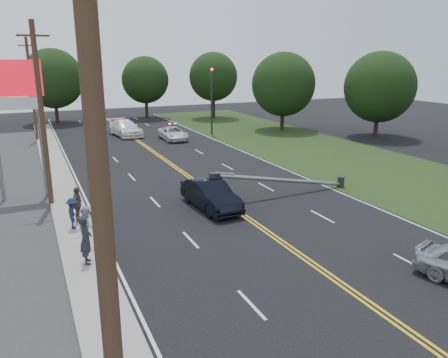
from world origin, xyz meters
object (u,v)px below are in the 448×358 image
utility_pole_near (108,285)px  utility_pole_far (32,89)px  pylon_sign (14,96)px  crashed_sedan (211,195)px  bystander_c (73,213)px  emergency_b (125,128)px  bystander_d (77,204)px  utility_pole_mid (42,115)px  traffic_signal (212,95)px  bystander_b (87,226)px  bystander_a (86,240)px  fallen_streetlight (290,180)px  emergency_a (173,133)px

utility_pole_near → utility_pole_far: same height
pylon_sign → crashed_sedan: bearing=-34.2°
bystander_c → pylon_sign: bearing=23.0°
emergency_b → bystander_d: bearing=-115.6°
utility_pole_mid → bystander_c: utility_pole_mid is taller
utility_pole_mid → emergency_b: 23.08m
traffic_signal → bystander_b: 30.07m
bystander_a → traffic_signal: bearing=-22.5°
bystander_d → emergency_b: bearing=9.2°
emergency_b → bystander_a: bystander_a is taller
traffic_signal → fallen_streetlight: size_ratio=0.75×
pylon_sign → crashed_sedan: 12.44m
traffic_signal → bystander_d: size_ratio=3.93×
traffic_signal → utility_pole_far: bearing=167.1°
utility_pole_mid → bystander_d: size_ratio=5.58×
utility_pole_near → bystander_b: 13.64m
utility_pole_far → emergency_a: (12.62, -5.38, -4.44)m
utility_pole_mid → utility_pole_far: (0.00, 22.00, 0.00)m
pylon_sign → utility_pole_far: utility_pole_far is taller
pylon_sign → traffic_signal: bearing=40.4°
emergency_a → emergency_b: 5.83m
bystander_a → emergency_b: bearing=-5.4°
pylon_sign → bystander_a: 11.94m
emergency_b → bystander_a: size_ratio=2.83×
utility_pole_near → fallen_streetlight: bearing=50.1°
utility_pole_far → traffic_signal: bearing=-12.9°
traffic_signal → bystander_c: (-16.75, -22.59, -3.32)m
utility_pole_far → utility_pole_mid: bearing=-90.0°
emergency_b → bystander_b: bystander_b is taller
fallen_streetlight → bystander_a: (-12.54, -4.69, 0.21)m
utility_pole_far → crashed_sedan: 27.88m
emergency_a → bystander_b: 26.29m
utility_pole_far → emergency_a: utility_pole_far is taller
fallen_streetlight → bystander_c: bearing=-177.3°
bystander_a → utility_pole_near: bearing=-174.8°
emergency_a → emergency_b: emergency_b is taller
pylon_sign → crashed_sedan: (9.34, -6.35, -5.21)m
utility_pole_mid → bystander_d: (1.07, -3.72, -4.07)m
traffic_signal → emergency_a: size_ratio=1.51×
crashed_sedan → bystander_a: bearing=-153.0°
emergency_a → bystander_b: bearing=-115.7°
bystander_a → bystander_b: (0.26, 1.67, -0.07)m
crashed_sedan → bystander_b: 7.42m
crashed_sedan → traffic_signal: bearing=63.0°
fallen_streetlight → bystander_d: size_ratio=5.22×
utility_pole_near → bystander_c: utility_pole_near is taller
emergency_b → crashed_sedan: bearing=-100.0°
traffic_signal → emergency_a: (-4.88, -1.38, -3.56)m
traffic_signal → utility_pole_mid: bearing=-134.2°
bystander_b → utility_pole_near: bearing=-179.3°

